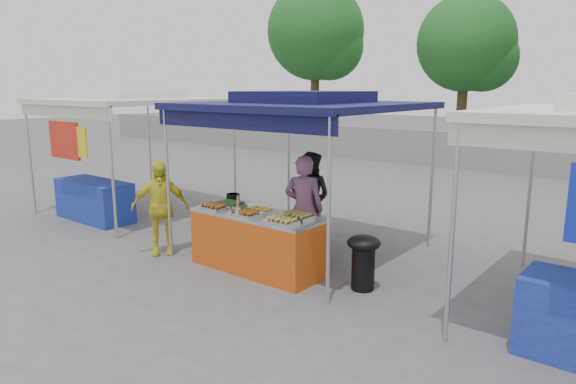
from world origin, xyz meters
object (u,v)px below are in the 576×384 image
Objects in this scene: wok_burner at (363,257)px; customer_person at (160,208)px; vendor_table at (258,242)px; cooking_pot at (233,198)px; helper_man at (310,197)px; vendor_woman at (304,209)px.

wok_burner is 3.38m from customer_person.
vendor_table is 1.79m from customer_person.
cooking_pot reaches higher than wok_burner.
helper_man reaches higher than wok_burner.
vendor_table is 1.61m from wok_burner.
vendor_table is at bearing -22.20° from cooking_pot.
vendor_table is 1.28× the size of helper_man.
vendor_woman reaches higher than helper_man.
helper_man reaches higher than vendor_table.
customer_person is at bearing -158.50° from wok_burner.
cooking_pot is 1.43m from helper_man.
helper_man is (-1.86, 1.36, 0.34)m from wok_burner.
wok_burner is 0.45× the size of vendor_woman.
cooking_pot is at bearing 157.80° from vendor_table.
wok_burner is at bearing 135.69° from helper_man.
vendor_table is at bearing 91.27° from helper_man.
wok_burner is (2.42, -0.04, -0.47)m from cooking_pot.
cooking_pot is at bearing 59.01° from helper_man.
helper_man is 1.03× the size of customer_person.
customer_person reaches higher than vendor_table.
helper_man is 2.52m from customer_person.
vendor_table is at bearing -160.10° from wok_burner.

